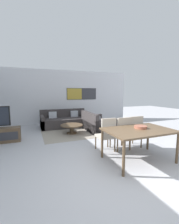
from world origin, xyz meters
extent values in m
plane|color=#B2B2B7|center=(0.00, 0.00, 0.00)|extent=(24.00, 24.00, 0.00)
cube|color=silver|center=(0.00, 5.85, 1.40)|extent=(7.80, 0.06, 2.80)
cube|color=#2D2D33|center=(1.11, 5.81, 1.55)|extent=(1.73, 0.01, 0.64)
cube|color=#B29333|center=(0.69, 5.80, 1.55)|extent=(0.83, 0.02, 0.60)
cube|color=#38383D|center=(1.54, 5.80, 1.55)|extent=(0.83, 0.02, 0.60)
cube|color=gray|center=(-0.11, 3.48, 0.00)|extent=(2.28, 1.90, 0.01)
cube|color=#383333|center=(-0.11, 4.73, 0.21)|extent=(2.22, 1.00, 0.42)
cube|color=#383333|center=(-0.11, 5.15, 0.40)|extent=(2.22, 0.16, 0.81)
cube|color=#383333|center=(-1.15, 4.73, 0.30)|extent=(0.14, 1.00, 0.60)
cube|color=#383333|center=(0.93, 4.73, 0.30)|extent=(0.14, 1.00, 0.60)
cube|color=#B2B7C1|center=(-0.65, 4.97, 0.57)|extent=(0.36, 0.12, 0.30)
cube|color=#B2B7C1|center=(0.42, 4.97, 0.57)|extent=(0.36, 0.12, 0.30)
cube|color=#383333|center=(1.08, 3.50, 0.21)|extent=(1.00, 1.63, 0.42)
cube|color=#383333|center=(0.66, 3.50, 0.40)|extent=(0.16, 1.63, 0.81)
cube|color=#383333|center=(1.08, 2.76, 0.30)|extent=(1.00, 0.14, 0.60)
cube|color=#383333|center=(1.08, 4.24, 0.30)|extent=(1.00, 0.14, 0.60)
cube|color=#B2B7C1|center=(0.84, 3.13, 0.57)|extent=(0.12, 0.36, 0.30)
cylinder|color=brown|center=(-0.11, 3.48, 0.01)|extent=(0.40, 0.40, 0.03)
cylinder|color=brown|center=(-0.11, 3.48, 0.16)|extent=(0.16, 0.16, 0.32)
cylinder|color=brown|center=(-0.11, 3.48, 0.34)|extent=(0.88, 0.88, 0.04)
cube|color=brown|center=(0.75, 0.56, 0.75)|extent=(1.59, 1.05, 0.04)
cylinder|color=brown|center=(0.02, 0.10, 0.36)|extent=(0.06, 0.06, 0.73)
cylinder|color=brown|center=(1.49, 0.10, 0.36)|extent=(0.06, 0.06, 0.73)
cylinder|color=brown|center=(0.02, 1.03, 0.36)|extent=(0.06, 0.06, 0.73)
cylinder|color=brown|center=(1.49, 1.03, 0.36)|extent=(0.06, 0.06, 0.73)
cube|color=#B2A899|center=(0.30, 1.41, 0.41)|extent=(0.46, 0.46, 0.06)
cube|color=#B2A899|center=(0.30, 1.21, 0.70)|extent=(0.42, 0.05, 0.52)
cylinder|color=brown|center=(0.10, 1.21, 0.19)|extent=(0.04, 0.04, 0.38)
cylinder|color=brown|center=(0.50, 1.21, 0.19)|extent=(0.04, 0.04, 0.38)
cylinder|color=brown|center=(0.10, 1.61, 0.19)|extent=(0.04, 0.04, 0.38)
cylinder|color=brown|center=(0.50, 1.61, 0.19)|extent=(0.04, 0.04, 0.38)
cube|color=#B2A899|center=(0.75, 1.36, 0.41)|extent=(0.46, 0.46, 0.06)
cube|color=#B2A899|center=(0.75, 1.15, 0.70)|extent=(0.42, 0.05, 0.52)
cylinder|color=brown|center=(0.55, 1.16, 0.19)|extent=(0.04, 0.04, 0.38)
cylinder|color=brown|center=(0.95, 1.16, 0.19)|extent=(0.04, 0.04, 0.38)
cylinder|color=brown|center=(0.55, 1.56, 0.19)|extent=(0.04, 0.04, 0.38)
cylinder|color=brown|center=(0.95, 1.56, 0.19)|extent=(0.04, 0.04, 0.38)
cube|color=#B2A899|center=(1.20, 1.40, 0.41)|extent=(0.46, 0.46, 0.06)
cube|color=#B2A899|center=(1.20, 1.19, 0.70)|extent=(0.42, 0.05, 0.52)
cylinder|color=brown|center=(1.00, 1.20, 0.19)|extent=(0.04, 0.04, 0.38)
cylinder|color=brown|center=(1.40, 1.20, 0.19)|extent=(0.04, 0.04, 0.38)
cylinder|color=brown|center=(1.00, 1.60, 0.19)|extent=(0.04, 0.04, 0.38)
cylinder|color=brown|center=(1.40, 1.60, 0.19)|extent=(0.04, 0.04, 0.38)
cylinder|color=#995642|center=(0.87, 0.65, 0.80)|extent=(0.30, 0.30, 0.06)
torus|color=#995642|center=(0.87, 0.65, 0.82)|extent=(0.31, 0.31, 0.02)
camera|label=1|loc=(-1.62, -2.22, 1.64)|focal=24.00mm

